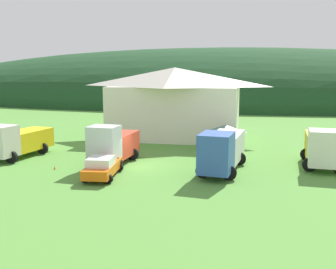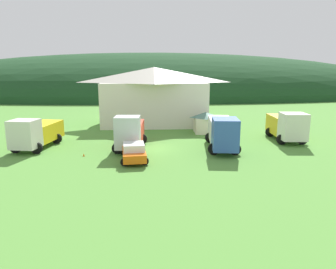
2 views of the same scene
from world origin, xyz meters
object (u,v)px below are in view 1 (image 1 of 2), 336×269
box_truck_blue (222,149)px  traffic_cone_near_pickup (55,169)px  depot_building (175,102)px  tow_truck_silver (113,145)px  play_shed_cream (225,138)px  service_pickup_orange (102,167)px  heavy_rig_striped (323,147)px  flatbed_truck_yellow (17,140)px

box_truck_blue → traffic_cone_near_pickup: 13.83m
depot_building → tow_truck_silver: size_ratio=2.39×
play_shed_cream → tow_truck_silver: size_ratio=0.45×
box_truck_blue → service_pickup_orange: bearing=-60.9°
heavy_rig_striped → box_truck_blue: bearing=-64.5°
heavy_rig_striped → traffic_cone_near_pickup: size_ratio=11.95×
tow_truck_silver → box_truck_blue: bearing=90.6°
flatbed_truck_yellow → heavy_rig_striped: 27.21m
depot_building → play_shed_cream: (6.46, -6.58, -2.90)m
depot_building → heavy_rig_striped: (14.89, -11.53, -2.52)m
heavy_rig_striped → service_pickup_orange: (-16.91, -6.88, -0.94)m
tow_truck_silver → service_pickup_orange: (0.58, -4.02, -0.95)m
box_truck_blue → heavy_rig_striped: bearing=118.3°
service_pickup_orange → traffic_cone_near_pickup: (-4.77, 1.51, -0.83)m
depot_building → box_truck_blue: size_ratio=1.85×
tow_truck_silver → service_pickup_orange: tow_truck_silver is taller
play_shed_cream → service_pickup_orange: play_shed_cream is taller
box_truck_blue → heavy_rig_striped: box_truck_blue is taller
box_truck_blue → depot_building: bearing=-148.8°
depot_building → play_shed_cream: 9.66m
depot_building → box_truck_blue: (6.76, -14.77, -2.45)m
heavy_rig_striped → depot_building: bearing=-123.9°
traffic_cone_near_pickup → service_pickup_orange: bearing=-17.6°
box_truck_blue → traffic_cone_near_pickup: box_truck_blue is taller
depot_building → traffic_cone_near_pickup: (-6.78, -16.90, -4.29)m
box_truck_blue → service_pickup_orange: box_truck_blue is taller
play_shed_cream → heavy_rig_striped: heavy_rig_striped is taller
play_shed_cream → box_truck_blue: (0.30, -8.19, 0.46)m
box_truck_blue → play_shed_cream: bearing=-171.3°
flatbed_truck_yellow → box_truck_blue: box_truck_blue is taller
depot_building → flatbed_truck_yellow: 18.50m
tow_truck_silver → heavy_rig_striped: 17.72m
flatbed_truck_yellow → heavy_rig_striped: bearing=103.3°
tow_truck_silver → heavy_rig_striped: (17.49, 2.85, -0.01)m
depot_building → tow_truck_silver: bearing=-100.2°
traffic_cone_near_pickup → tow_truck_silver: bearing=31.0°
play_shed_cream → service_pickup_orange: (-8.47, -11.83, -0.55)m
heavy_rig_striped → service_pickup_orange: 18.28m
depot_building → flatbed_truck_yellow: (-12.24, -13.62, -2.63)m
play_shed_cream → flatbed_truck_yellow: size_ratio=0.41×
depot_building → tow_truck_silver: depot_building is taller
service_pickup_orange → traffic_cone_near_pickup: size_ratio=9.02×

